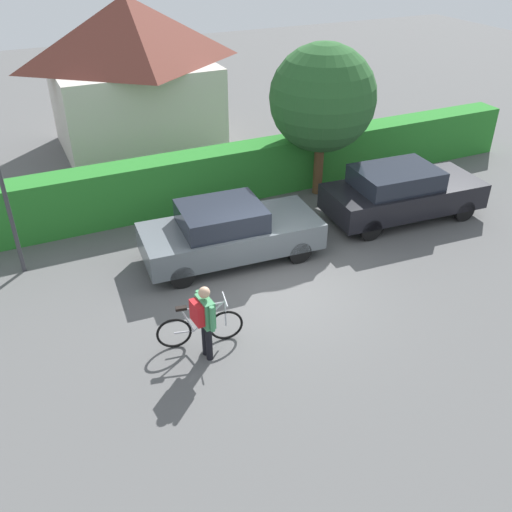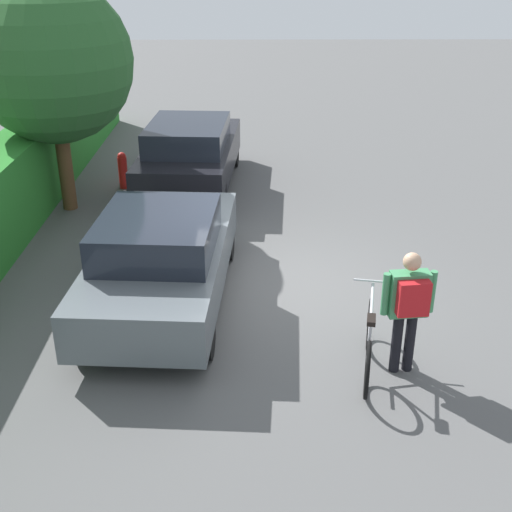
{
  "view_description": "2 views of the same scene",
  "coord_description": "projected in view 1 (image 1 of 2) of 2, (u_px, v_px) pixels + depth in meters",
  "views": [
    {
      "loc": [
        -4.9,
        -9.47,
        7.45
      ],
      "look_at": [
        -0.64,
        -0.28,
        1.17
      ],
      "focal_mm": 39.31,
      "sensor_mm": 36.0,
      "label": 1
    },
    {
      "loc": [
        -9.1,
        0.35,
        4.87
      ],
      "look_at": [
        -0.42,
        0.27,
        0.73
      ],
      "focal_mm": 45.77,
      "sensor_mm": 36.0,
      "label": 2
    }
  ],
  "objects": [
    {
      "name": "fire_hydrant",
      "position": [
        368.0,
        184.0,
        16.86
      ],
      "size": [
        0.2,
        0.2,
        0.81
      ],
      "color": "red",
      "rests_on": "ground"
    },
    {
      "name": "person_rider",
      "position": [
        204.0,
        316.0,
        10.44
      ],
      "size": [
        0.38,
        0.66,
        1.64
      ],
      "color": "black",
      "rests_on": "ground"
    },
    {
      "name": "bicycle",
      "position": [
        200.0,
        327.0,
        11.1
      ],
      "size": [
        1.72,
        0.54,
        1.01
      ],
      "color": "black",
      "rests_on": "ground"
    },
    {
      "name": "tree_kerbside",
      "position": [
        323.0,
        98.0,
        15.79
      ],
      "size": [
        3.04,
        3.04,
        4.45
      ],
      "color": "brown",
      "rests_on": "ground"
    },
    {
      "name": "parked_car_near",
      "position": [
        229.0,
        232.0,
        13.69
      ],
      "size": [
        4.47,
        2.09,
        1.47
      ],
      "color": "slate",
      "rests_on": "ground"
    },
    {
      "name": "house_distant",
      "position": [
        133.0,
        73.0,
        19.42
      ],
      "size": [
        5.63,
        4.48,
        5.13
      ],
      "color": "beige",
      "rests_on": "ground"
    },
    {
      "name": "hedge_row",
      "position": [
        202.0,
        179.0,
        16.27
      ],
      "size": [
        21.67,
        0.9,
        1.58
      ],
      "primitive_type": "cube",
      "color": "#277928",
      "rests_on": "ground"
    },
    {
      "name": "ground_plane",
      "position": [
        276.0,
        287.0,
        12.98
      ],
      "size": [
        60.0,
        60.0,
        0.0
      ],
      "primitive_type": "plane",
      "color": "#565656"
    },
    {
      "name": "parked_car_far",
      "position": [
        401.0,
        192.0,
        15.52
      ],
      "size": [
        4.52,
        2.1,
        1.51
      ],
      "color": "black",
      "rests_on": "ground"
    }
  ]
}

